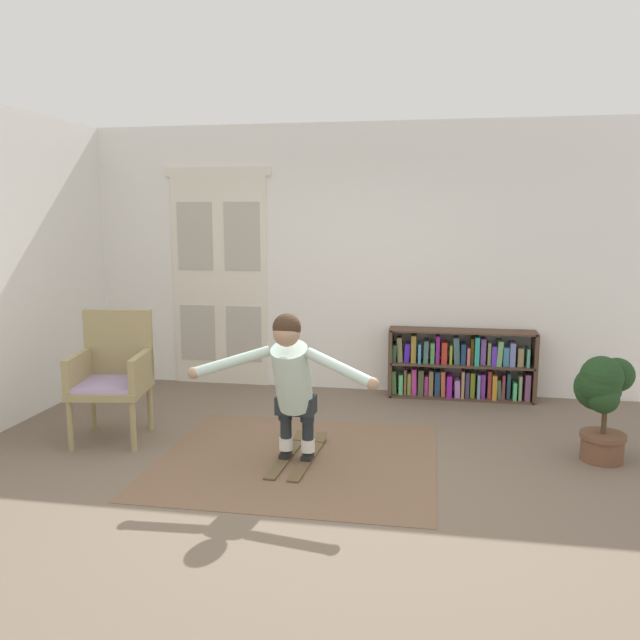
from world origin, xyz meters
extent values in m
plane|color=#6F5F4E|center=(0.00, 0.00, 0.00)|extent=(7.20, 7.20, 0.00)
cube|color=white|center=(0.00, 2.60, 1.45)|extent=(6.00, 0.10, 2.90)
cube|color=silver|center=(-1.82, 2.54, 1.18)|extent=(0.55, 0.04, 2.35)
cube|color=#B2AA9D|center=(-1.82, 2.52, 1.69)|extent=(0.41, 0.01, 0.76)
cube|color=#B2AA9D|center=(-1.82, 2.52, 0.59)|extent=(0.41, 0.01, 0.64)
cube|color=silver|center=(-1.27, 2.54, 1.18)|extent=(0.55, 0.04, 2.35)
cube|color=#B2AA9D|center=(-1.27, 2.52, 1.69)|extent=(0.41, 0.01, 0.76)
cube|color=#B2AA9D|center=(-1.27, 2.52, 0.59)|extent=(0.41, 0.01, 0.64)
cube|color=silver|center=(-1.54, 2.54, 2.40)|extent=(1.22, 0.04, 0.10)
cube|color=brown|center=(-0.20, 0.37, 0.00)|extent=(2.19, 1.98, 0.01)
cube|color=#4E382B|center=(0.41, 2.39, 0.37)|extent=(0.04, 0.30, 0.73)
cube|color=#4E382B|center=(1.90, 2.39, 0.37)|extent=(0.04, 0.30, 0.73)
cube|color=#4E382B|center=(1.15, 2.39, 0.01)|extent=(1.49, 0.30, 0.02)
cube|color=#4E382B|center=(1.15, 2.39, 0.37)|extent=(1.49, 0.30, 0.02)
cube|color=#4E382B|center=(1.15, 2.39, 0.72)|extent=(1.49, 0.30, 0.02)
cube|color=#5A8C4A|center=(0.45, 2.40, 0.14)|extent=(0.06, 0.15, 0.25)
cube|color=#59C772|center=(0.53, 2.39, 0.13)|extent=(0.04, 0.18, 0.22)
cube|color=brown|center=(0.57, 2.40, 0.16)|extent=(0.03, 0.16, 0.27)
cube|color=olive|center=(0.62, 2.39, 0.14)|extent=(0.04, 0.15, 0.23)
cube|color=#BD3794|center=(0.67, 2.39, 0.16)|extent=(0.06, 0.16, 0.29)
cube|color=#454D31|center=(0.74, 2.39, 0.16)|extent=(0.06, 0.21, 0.28)
cube|color=#A83179|center=(0.80, 2.40, 0.13)|extent=(0.04, 0.20, 0.21)
cube|color=#8C6948|center=(0.85, 2.38, 0.15)|extent=(0.05, 0.15, 0.27)
cube|color=navy|center=(0.91, 2.41, 0.15)|extent=(0.05, 0.19, 0.26)
cube|color=#D86741|center=(0.97, 2.39, 0.15)|extent=(0.05, 0.15, 0.27)
cube|color=purple|center=(1.04, 2.37, 0.14)|extent=(0.05, 0.23, 0.23)
cube|color=#B271C2|center=(1.12, 2.39, 0.11)|extent=(0.06, 0.22, 0.19)
cube|color=#9F8157|center=(1.18, 2.39, 0.16)|extent=(0.03, 0.24, 0.29)
cube|color=#433A67|center=(1.22, 2.37, 0.16)|extent=(0.04, 0.15, 0.27)
cube|color=olive|center=(1.28, 2.39, 0.15)|extent=(0.05, 0.17, 0.27)
cube|color=#698BB0|center=(1.34, 2.39, 0.15)|extent=(0.03, 0.22, 0.26)
cube|color=purple|center=(1.38, 2.38, 0.15)|extent=(0.04, 0.15, 0.26)
cube|color=#AA4148|center=(1.45, 2.41, 0.17)|extent=(0.04, 0.19, 0.29)
cube|color=orange|center=(1.50, 2.37, 0.15)|extent=(0.04, 0.22, 0.26)
cube|color=#4B755B|center=(1.55, 2.40, 0.12)|extent=(0.06, 0.18, 0.20)
cube|color=brown|center=(1.59, 2.38, 0.15)|extent=(0.03, 0.17, 0.26)
cube|color=#2C4B59|center=(1.65, 2.41, 0.16)|extent=(0.04, 0.16, 0.27)
cube|color=#4DC47E|center=(1.71, 2.39, 0.11)|extent=(0.04, 0.23, 0.19)
cube|color=#89AB6B|center=(1.76, 2.38, 0.15)|extent=(0.03, 0.18, 0.26)
cube|color=#774671|center=(1.83, 2.38, 0.16)|extent=(0.05, 0.22, 0.28)
cube|color=#2C4D30|center=(0.45, 2.40, 0.47)|extent=(0.06, 0.24, 0.19)
cube|color=#807952|center=(0.51, 2.38, 0.51)|extent=(0.07, 0.14, 0.26)
cube|color=#4621D0|center=(0.59, 2.39, 0.48)|extent=(0.07, 0.16, 0.20)
cube|color=olive|center=(0.65, 2.41, 0.52)|extent=(0.05, 0.22, 0.29)
cube|color=#419DCD|center=(0.72, 2.37, 0.48)|extent=(0.03, 0.20, 0.20)
cube|color=#3E625E|center=(0.79, 2.39, 0.50)|extent=(0.05, 0.22, 0.24)
cube|color=#489147|center=(0.85, 2.38, 0.49)|extent=(0.04, 0.17, 0.22)
cube|color=#801C87|center=(0.91, 2.40, 0.52)|extent=(0.04, 0.22, 0.30)
cube|color=red|center=(0.98, 2.37, 0.49)|extent=(0.06, 0.18, 0.23)
cube|color=olive|center=(1.04, 2.39, 0.48)|extent=(0.03, 0.19, 0.20)
cube|color=#42646A|center=(1.10, 2.37, 0.52)|extent=(0.08, 0.14, 0.29)
cube|color=navy|center=(1.17, 2.39, 0.49)|extent=(0.05, 0.21, 0.22)
cube|color=#D36462|center=(1.22, 2.37, 0.47)|extent=(0.03, 0.20, 0.18)
cube|color=#503E0F|center=(1.26, 2.39, 0.52)|extent=(0.03, 0.18, 0.28)
cube|color=teal|center=(1.31, 2.38, 0.53)|extent=(0.05, 0.23, 0.30)
cube|color=#9057B2|center=(1.37, 2.40, 0.51)|extent=(0.05, 0.15, 0.28)
cube|color=#8FA75F|center=(1.44, 2.39, 0.49)|extent=(0.03, 0.14, 0.24)
cube|color=#5B31C5|center=(1.48, 2.39, 0.48)|extent=(0.05, 0.20, 0.21)
cube|color=#6CA469|center=(1.54, 2.39, 0.51)|extent=(0.07, 0.23, 0.27)
cube|color=teal|center=(1.61, 2.39, 0.47)|extent=(0.06, 0.16, 0.20)
cube|color=#6F7AB9|center=(1.67, 2.39, 0.50)|extent=(0.05, 0.20, 0.25)
cube|color=#907F54|center=(1.75, 2.39, 0.47)|extent=(0.06, 0.17, 0.19)
cube|color=#53A38C|center=(1.82, 2.38, 0.47)|extent=(0.03, 0.22, 0.19)
cylinder|color=#9A895C|center=(-2.08, 0.25, 0.21)|extent=(0.06, 0.06, 0.42)
cylinder|color=#9A895C|center=(-1.57, 0.33, 0.21)|extent=(0.06, 0.06, 0.42)
cylinder|color=#9A895C|center=(-2.17, 0.76, 0.21)|extent=(0.06, 0.06, 0.42)
cylinder|color=#9A895C|center=(-1.65, 0.84, 0.21)|extent=(0.06, 0.06, 0.42)
cube|color=#9A895C|center=(-1.87, 0.55, 0.45)|extent=(0.69, 0.69, 0.06)
cube|color=#AA94C6|center=(-1.87, 0.55, 0.50)|extent=(0.62, 0.62, 0.04)
cube|color=#9A895C|center=(-1.91, 0.81, 0.80)|extent=(0.60, 0.16, 0.60)
cube|color=#9A895C|center=(-2.13, 0.50, 0.62)|extent=(0.15, 0.56, 0.28)
cube|color=#9A895C|center=(-1.60, 0.59, 0.62)|extent=(0.15, 0.56, 0.28)
cylinder|color=brown|center=(2.19, 0.76, 0.11)|extent=(0.32, 0.32, 0.22)
cylinder|color=brown|center=(2.19, 0.76, 0.20)|extent=(0.35, 0.35, 0.04)
cylinder|color=#4C3823|center=(2.19, 0.76, 0.40)|extent=(0.04, 0.04, 0.36)
sphere|color=#1C3A1A|center=(2.13, 0.70, 0.70)|extent=(0.32, 0.32, 0.32)
sphere|color=#1C3A1A|center=(2.28, 0.84, 0.68)|extent=(0.27, 0.27, 0.27)
sphere|color=#1C3A1A|center=(2.14, 0.65, 0.54)|extent=(0.24, 0.24, 0.24)
sphere|color=#1C3A1A|center=(2.13, 0.81, 0.58)|extent=(0.36, 0.36, 0.36)
sphere|color=#1C3A1A|center=(2.12, 0.70, 0.64)|extent=(0.32, 0.32, 0.32)
cube|color=brown|center=(-0.29, 0.37, 0.01)|extent=(0.14, 0.91, 0.01)
cube|color=brown|center=(-0.26, 0.80, 0.05)|extent=(0.10, 0.12, 0.06)
cube|color=black|center=(-0.29, 0.35, 0.04)|extent=(0.09, 0.12, 0.04)
cube|color=brown|center=(-0.11, 0.36, 0.01)|extent=(0.14, 0.91, 0.01)
cube|color=brown|center=(-0.08, 0.79, 0.05)|extent=(0.10, 0.12, 0.06)
cube|color=black|center=(-0.11, 0.34, 0.04)|extent=(0.09, 0.12, 0.04)
cylinder|color=white|center=(-0.29, 0.37, 0.13)|extent=(0.12, 0.12, 0.10)
cylinder|color=#1E262B|center=(-0.29, 0.37, 0.33)|extent=(0.10, 0.10, 0.30)
cylinder|color=#1E262B|center=(-0.29, 0.35, 0.44)|extent=(0.12, 0.12, 0.22)
cylinder|color=white|center=(-0.11, 0.36, 0.13)|extent=(0.12, 0.12, 0.10)
cylinder|color=#1E262B|center=(-0.11, 0.36, 0.33)|extent=(0.10, 0.10, 0.30)
cylinder|color=#1E262B|center=(-0.11, 0.34, 0.44)|extent=(0.12, 0.12, 0.22)
cube|color=#1E262B|center=(-0.20, 0.35, 0.46)|extent=(0.31, 0.20, 0.14)
cylinder|color=silver|center=(-0.20, 0.25, 0.70)|extent=(0.31, 0.47, 0.59)
sphere|color=#A37E62|center=(-0.21, 0.10, 1.07)|extent=(0.21, 0.21, 0.20)
sphere|color=#382619|center=(-0.21, 0.11, 1.11)|extent=(0.22, 0.22, 0.21)
cylinder|color=silver|center=(-0.62, 0.07, 0.85)|extent=(0.57, 0.28, 0.22)
sphere|color=#A37E62|center=(-0.89, -0.03, 0.78)|extent=(0.10, 0.10, 0.09)
cylinder|color=silver|center=(0.19, 0.02, 0.85)|extent=(0.55, 0.34, 0.22)
sphere|color=#A37E62|center=(0.44, -0.11, 0.78)|extent=(0.10, 0.10, 0.09)
camera|label=1|loc=(0.82, -4.39, 1.92)|focal=36.00mm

